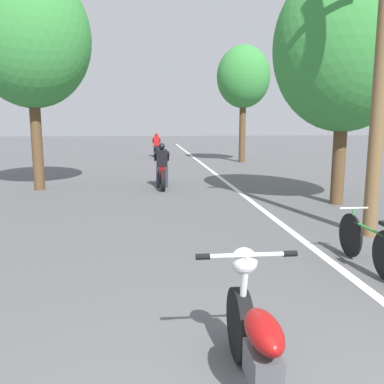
% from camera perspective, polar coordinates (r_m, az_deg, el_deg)
% --- Properties ---
extents(lane_stripe_edge, '(0.14, 48.00, 0.01)m').
position_cam_1_polar(lane_stripe_edge, '(14.87, 4.14, 1.93)').
color(lane_stripe_edge, white).
rests_on(lane_stripe_edge, ground).
extents(utility_pole, '(1.10, 0.24, 6.57)m').
position_cam_1_polar(utility_pole, '(7.93, 25.27, 18.68)').
color(utility_pole, brown).
rests_on(utility_pole, ground).
extents(roadside_tree_right_near, '(3.43, 3.09, 5.74)m').
position_cam_1_polar(roadside_tree_right_near, '(10.79, 20.75, 18.35)').
color(roadside_tree_right_near, '#513A23').
rests_on(roadside_tree_right_near, ground).
extents(roadside_tree_right_far, '(2.67, 2.40, 5.80)m').
position_cam_1_polar(roadside_tree_right_far, '(21.17, 7.23, 15.64)').
color(roadside_tree_right_far, '#513A23').
rests_on(roadside_tree_right_far, ground).
extents(roadside_tree_left, '(3.44, 3.10, 6.39)m').
position_cam_1_polar(roadside_tree_left, '(13.27, -21.76, 19.36)').
color(roadside_tree_left, '#513A23').
rests_on(roadside_tree_left, ground).
extents(motorcycle_foreground, '(0.81, 2.01, 1.02)m').
position_cam_1_polar(motorcycle_foreground, '(3.10, 9.61, -21.31)').
color(motorcycle_foreground, black).
rests_on(motorcycle_foreground, ground).
extents(motorcycle_rider_lead, '(0.50, 2.12, 1.38)m').
position_cam_1_polar(motorcycle_rider_lead, '(12.79, -4.23, 2.99)').
color(motorcycle_rider_lead, black).
rests_on(motorcycle_rider_lead, ground).
extents(motorcycle_rider_far, '(0.50, 2.11, 1.41)m').
position_cam_1_polar(motorcycle_rider_far, '(24.26, -4.98, 6.20)').
color(motorcycle_rider_far, black).
rests_on(motorcycle_rider_far, ground).
extents(bicycle_parked, '(0.44, 1.64, 0.78)m').
position_cam_1_polar(bicycle_parked, '(6.22, 23.43, -6.57)').
color(bicycle_parked, black).
rests_on(bicycle_parked, ground).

